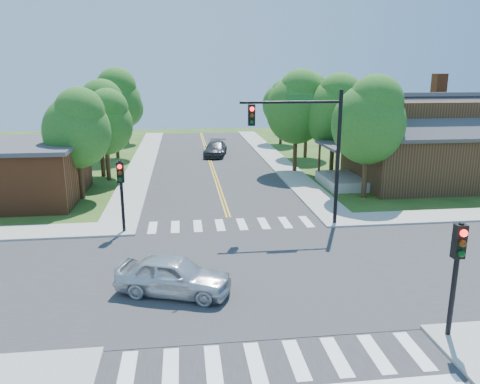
{
  "coord_description": "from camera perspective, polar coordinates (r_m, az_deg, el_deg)",
  "views": [
    {
      "loc": [
        -2.47,
        -17.76,
        8.14
      ],
      "look_at": [
        0.33,
        4.88,
        2.2
      ],
      "focal_mm": 35.0,
      "sensor_mm": 36.0,
      "label": 1
    }
  ],
  "objects": [
    {
      "name": "ground",
      "position": [
        19.69,
        0.81,
        -9.83
      ],
      "size": [
        100.0,
        100.0,
        0.0
      ],
      "primitive_type": "plane",
      "color": "#274A17",
      "rests_on": "ground"
    },
    {
      "name": "road_ns",
      "position": [
        19.68,
        0.81,
        -9.77
      ],
      "size": [
        10.0,
        90.0,
        0.04
      ],
      "primitive_type": "cube",
      "color": "#2D2D30",
      "rests_on": "ground"
    },
    {
      "name": "road_ew",
      "position": [
        19.68,
        0.81,
        -9.76
      ],
      "size": [
        90.0,
        10.0,
        0.04
      ],
      "primitive_type": "cube",
      "color": "#2D2D30",
      "rests_on": "ground"
    },
    {
      "name": "intersection_patch",
      "position": [
        19.69,
        0.81,
        -9.83
      ],
      "size": [
        10.2,
        10.2,
        0.06
      ],
      "primitive_type": "cube",
      "color": "#2D2D30",
      "rests_on": "ground"
    },
    {
      "name": "sidewalk_ne",
      "position": [
        39.08,
        21.05,
        1.69
      ],
      "size": [
        40.0,
        40.0,
        0.14
      ],
      "color": "#9E9B93",
      "rests_on": "ground"
    },
    {
      "name": "crosswalk_north",
      "position": [
        25.41,
        -1.1,
        -3.98
      ],
      "size": [
        8.85,
        2.0,
        0.01
      ],
      "color": "white",
      "rests_on": "ground"
    },
    {
      "name": "crosswalk_south",
      "position": [
        14.32,
        4.4,
        -19.86
      ],
      "size": [
        8.85,
        2.0,
        0.01
      ],
      "color": "white",
      "rests_on": "ground"
    },
    {
      "name": "centerline",
      "position": [
        19.67,
        0.81,
        -9.7
      ],
      "size": [
        0.3,
        90.0,
        0.01
      ],
      "color": "yellow",
      "rests_on": "ground"
    },
    {
      "name": "signal_mast_ne",
      "position": [
        24.43,
        8.22,
        6.71
      ],
      "size": [
        5.3,
        0.42,
        7.2
      ],
      "color": "black",
      "rests_on": "ground"
    },
    {
      "name": "signal_pole_se",
      "position": [
        15.57,
        24.99,
        -7.44
      ],
      "size": [
        0.34,
        0.42,
        3.8
      ],
      "color": "black",
      "rests_on": "ground"
    },
    {
      "name": "signal_pole_nw",
      "position": [
        24.17,
        -14.3,
        1.04
      ],
      "size": [
        0.34,
        0.42,
        3.8
      ],
      "color": "black",
      "rests_on": "ground"
    },
    {
      "name": "house_ne",
      "position": [
        36.82,
        21.67,
        6.06
      ],
      "size": [
        13.05,
        8.8,
        7.11
      ],
      "color": "#312111",
      "rests_on": "ground"
    },
    {
      "name": "tree_e_a",
      "position": [
        31.06,
        15.6,
        8.67
      ],
      "size": [
        4.69,
        4.45,
        7.96
      ],
      "color": "#382314",
      "rests_on": "ground"
    },
    {
      "name": "tree_e_b",
      "position": [
        37.43,
        11.55,
        9.88
      ],
      "size": [
        4.72,
        4.48,
        8.02
      ],
      "color": "#382314",
      "rests_on": "ground"
    },
    {
      "name": "tree_e_c",
      "position": [
        45.21,
        8.28,
        10.75
      ],
      "size": [
        4.69,
        4.46,
        7.98
      ],
      "color": "#382314",
      "rests_on": "ground"
    },
    {
      "name": "tree_e_d",
      "position": [
        53.53,
        5.16,
        10.89
      ],
      "size": [
        4.25,
        4.04,
        7.23
      ],
      "color": "#382314",
      "rests_on": "ground"
    },
    {
      "name": "tree_w_a",
      "position": [
        31.49,
        -19.17,
        7.54
      ],
      "size": [
        4.23,
        4.02,
        7.19
      ],
      "color": "#382314",
      "rests_on": "ground"
    },
    {
      "name": "tree_w_b",
      "position": [
        37.91,
        -16.7,
        9.17
      ],
      "size": [
        4.45,
        4.23,
        7.57
      ],
      "color": "#382314",
      "rests_on": "ground"
    },
    {
      "name": "tree_w_c",
      "position": [
        45.82,
        -15.01,
        10.86
      ],
      "size": [
        4.98,
        4.73,
        8.47
      ],
      "color": "#382314",
      "rests_on": "ground"
    },
    {
      "name": "tree_w_d",
      "position": [
        55.15,
        -13.69,
        10.25
      ],
      "size": [
        3.91,
        3.72,
        6.65
      ],
      "color": "#382314",
      "rests_on": "ground"
    },
    {
      "name": "tree_house",
      "position": [
        38.12,
        7.03,
        10.43
      ],
      "size": [
        4.89,
        4.64,
        8.31
      ],
      "color": "#382314",
      "rests_on": "ground"
    },
    {
      "name": "tree_bldg",
      "position": [
        36.52,
        -16.04,
        8.37
      ],
      "size": [
        4.08,
        3.87,
        6.93
      ],
      "color": "#382314",
      "rests_on": "ground"
    },
    {
      "name": "car_silver",
      "position": [
        17.81,
        -8.11,
        -10.13
      ],
      "size": [
        4.45,
        5.41,
        1.47
      ],
      "primitive_type": "imported",
      "rotation": [
        0.0,
        0.0,
        1.23
      ],
      "color": "silver",
      "rests_on": "ground"
    },
    {
      "name": "car_dgrey",
      "position": [
        45.91,
        -3.01,
        5.25
      ],
      "size": [
        3.71,
        5.55,
        1.41
      ],
      "primitive_type": "imported",
      "rotation": [
        0.0,
        0.0,
        -0.18
      ],
      "color": "#343639",
      "rests_on": "ground"
    }
  ]
}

